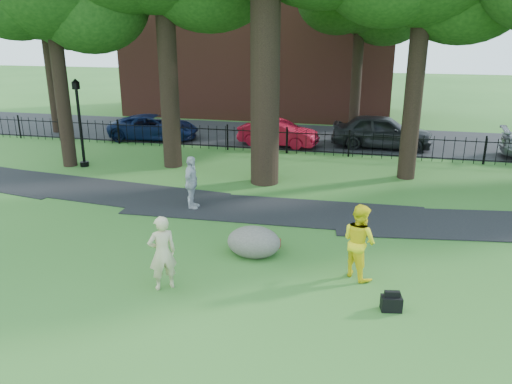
% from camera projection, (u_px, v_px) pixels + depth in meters
% --- Properties ---
extents(ground, '(120.00, 120.00, 0.00)m').
position_uv_depth(ground, '(209.00, 257.00, 13.39)').
color(ground, '#2B5E21').
rests_on(ground, ground).
extents(footpath, '(36.07, 3.85, 0.03)m').
position_uv_depth(footpath, '(274.00, 211.00, 16.77)').
color(footpath, black).
rests_on(footpath, ground).
extents(street, '(80.00, 7.00, 0.02)m').
position_uv_depth(street, '(299.00, 137.00, 28.17)').
color(street, black).
rests_on(street, ground).
extents(iron_fence, '(44.00, 0.04, 1.20)m').
position_uv_depth(iron_fence, '(287.00, 141.00, 24.28)').
color(iron_fence, black).
rests_on(iron_fence, ground).
extents(brick_building, '(18.00, 8.00, 12.00)m').
position_uv_depth(brick_building, '(261.00, 25.00, 34.55)').
color(brick_building, brown).
rests_on(brick_building, ground).
extents(woman, '(0.79, 0.75, 1.82)m').
position_uv_depth(woman, '(162.00, 253.00, 11.55)').
color(woman, beige).
rests_on(woman, ground).
extents(man, '(1.15, 1.15, 1.88)m').
position_uv_depth(man, '(359.00, 241.00, 12.10)').
color(man, yellow).
rests_on(man, ground).
extents(pedestrian, '(0.49, 1.09, 1.82)m').
position_uv_depth(pedestrian, '(191.00, 183.00, 16.74)').
color(pedestrian, silver).
rests_on(pedestrian, ground).
extents(boulder, '(1.70, 1.45, 0.85)m').
position_uv_depth(boulder, '(254.00, 240.00, 13.44)').
color(boulder, '#686457').
rests_on(boulder, ground).
extents(lamppost, '(0.38, 0.38, 3.83)m').
position_uv_depth(lamppost, '(80.00, 124.00, 21.59)').
color(lamppost, black).
rests_on(lamppost, ground).
extents(backpack, '(0.48, 0.35, 0.33)m').
position_uv_depth(backpack, '(391.00, 303.00, 10.85)').
color(backpack, black).
rests_on(backpack, ground).
extents(red_bag, '(0.33, 0.22, 0.22)m').
position_uv_depth(red_bag, '(275.00, 243.00, 14.01)').
color(red_bag, maroon).
rests_on(red_bag, ground).
extents(red_sedan, '(4.24, 1.97, 1.35)m').
position_uv_depth(red_sedan, '(278.00, 133.00, 25.80)').
color(red_sedan, '#A40C21').
rests_on(red_sedan, ground).
extents(navy_van, '(5.04, 2.77, 1.34)m').
position_uv_depth(navy_van, '(154.00, 127.00, 27.32)').
color(navy_van, '#0D1A42').
rests_on(navy_van, ground).
extents(grey_car, '(5.01, 2.09, 1.70)m').
position_uv_depth(grey_car, '(382.00, 131.00, 25.32)').
color(grey_car, black).
rests_on(grey_car, ground).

